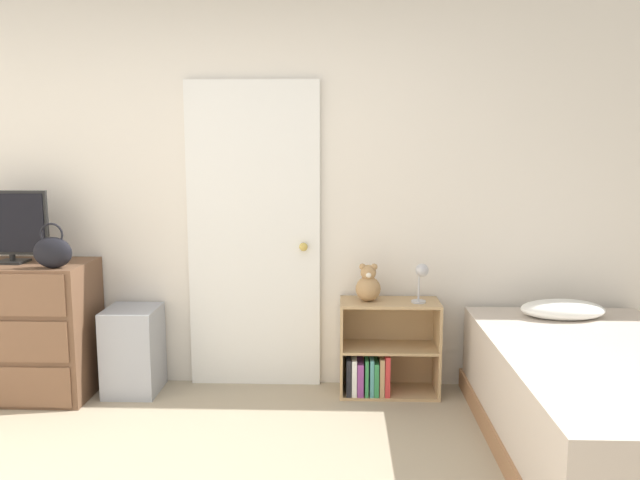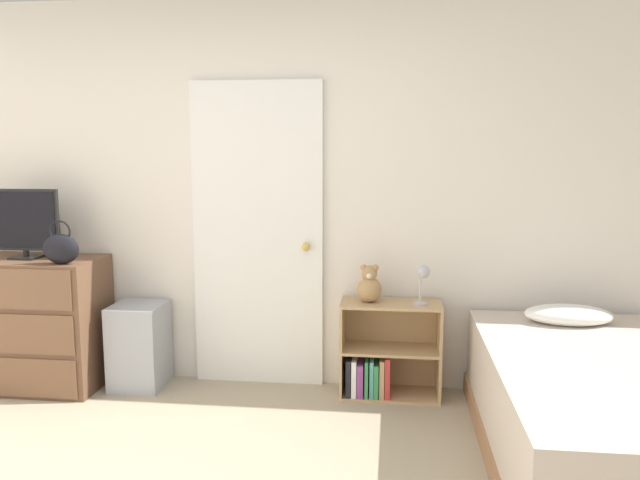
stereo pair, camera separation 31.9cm
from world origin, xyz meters
The scene contains 10 objects.
wall_back centered at (0.00, 2.03, 1.27)m, with size 10.00×0.06×2.55m.
door_closed centered at (0.00, 1.98, 1.01)m, with size 0.87×0.09×2.02m.
dresser centered at (-1.48, 1.73, 0.43)m, with size 0.92×0.51×0.87m.
tv centered at (-1.50, 1.74, 1.11)m, with size 0.48×0.16×0.46m.
handbag centered at (-1.16, 1.57, 0.97)m, with size 0.24×0.11×0.28m.
storage_bin centered at (-0.78, 1.80, 0.28)m, with size 0.33×0.36×0.56m.
bookshelf centered at (0.84, 1.84, 0.25)m, with size 0.64×0.29×0.62m.
teddy_bear centered at (0.75, 1.84, 0.72)m, with size 0.16×0.16×0.24m.
desk_lamp centered at (1.08, 1.80, 0.79)m, with size 0.10×0.10×0.25m.
bed centered at (1.94, 1.01, 0.28)m, with size 1.14×1.96×0.66m.
Camera 1 is at (0.57, -2.07, 1.59)m, focal length 35.00 mm.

